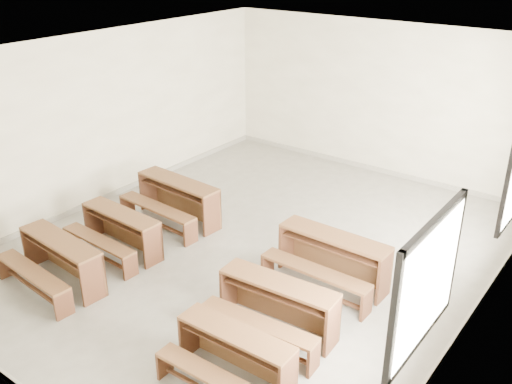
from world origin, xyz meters
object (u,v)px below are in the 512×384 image
Objects in this scene: desk_set_3 at (234,353)px; desk_set_5 at (332,256)px; desk_set_1 at (119,229)px; desk_set_0 at (59,259)px; desk_set_4 at (276,303)px; desk_set_2 at (176,198)px.

desk_set_5 reaches higher than desk_set_3.
desk_set_1 is 0.92× the size of desk_set_5.
desk_set_5 is at bearing 91.91° from desk_set_3.
desk_set_1 is at bearing 95.19° from desk_set_0.
desk_set_4 is at bearing -89.29° from desk_set_5.
desk_set_1 is 0.95× the size of desk_set_4.
desk_set_2 is 3.59m from desk_set_4.
desk_set_3 is (3.38, -2.57, -0.06)m from desk_set_2.
desk_set_5 is at bearing 86.44° from desk_set_4.
desk_set_2 reaches higher than desk_set_3.
desk_set_2 is (-0.04, 1.36, 0.04)m from desk_set_1.
desk_set_1 is 1.36m from desk_set_2.
desk_set_3 is at bearing -17.70° from desk_set_1.
desk_set_0 is 0.97× the size of desk_set_5.
desk_set_3 is 0.89× the size of desk_set_4.
desk_set_2 reaches higher than desk_set_0.
desk_set_0 is 1.05× the size of desk_set_1.
desk_set_2 is at bearing 150.94° from desk_set_4.
desk_set_1 is at bearing 173.14° from desk_set_4.
desk_set_1 is 0.89× the size of desk_set_2.
desk_set_5 reaches higher than desk_set_4.
desk_set_3 is (3.34, -1.21, -0.02)m from desk_set_1.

